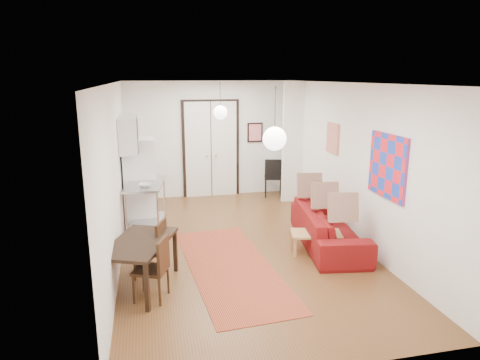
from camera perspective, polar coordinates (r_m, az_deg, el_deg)
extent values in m
plane|color=brown|center=(7.89, 0.05, -8.75)|extent=(7.00, 7.00, 0.00)
cube|color=white|center=(7.29, 0.05, 12.80)|extent=(4.20, 7.00, 0.02)
cube|color=white|center=(10.85, -3.94, 5.40)|extent=(4.20, 0.02, 2.90)
cube|color=white|center=(4.25, 10.36, -8.20)|extent=(4.20, 0.02, 2.90)
cube|color=white|center=(7.31, -16.24, 0.79)|extent=(0.02, 7.00, 2.90)
cube|color=white|center=(8.16, 14.61, 2.21)|extent=(0.02, 7.00, 2.90)
cube|color=white|center=(10.85, -3.89, 4.06)|extent=(1.44, 0.06, 2.50)
cube|color=white|center=(10.38, 7.04, 4.95)|extent=(0.50, 0.10, 2.90)
cube|color=white|center=(8.70, -14.66, 5.91)|extent=(0.35, 1.00, 0.70)
cube|color=red|center=(7.05, 19.07, 1.77)|extent=(0.05, 1.00, 1.00)
cube|color=beige|center=(8.80, 12.27, 5.47)|extent=(0.05, 0.50, 0.60)
cube|color=red|center=(11.03, 2.02, 6.35)|extent=(0.40, 0.03, 0.50)
cube|color=olive|center=(9.20, -15.51, 6.57)|extent=(0.03, 0.44, 0.54)
sphere|color=white|center=(9.29, -2.64, 8.98)|extent=(0.30, 0.30, 0.30)
cylinder|color=black|center=(9.26, -2.66, 11.45)|extent=(0.01, 0.01, 0.50)
sphere|color=white|center=(5.41, 4.63, 5.51)|extent=(0.30, 0.30, 0.30)
cylinder|color=black|center=(5.37, 4.71, 9.74)|extent=(0.01, 0.01, 0.50)
cube|color=#A74929|center=(7.08, -1.27, -11.48)|extent=(1.54, 3.52, 0.01)
imported|color=maroon|center=(7.97, 11.69, -6.17)|extent=(2.46, 1.24, 0.69)
cube|color=tan|center=(7.56, 10.12, -7.06)|extent=(0.95, 0.67, 0.04)
cube|color=tan|center=(7.34, 7.84, -9.24)|extent=(0.06, 0.06, 0.34)
cube|color=tan|center=(7.62, 13.29, -8.60)|extent=(0.06, 0.06, 0.34)
cube|color=tan|center=(7.67, 6.86, -8.17)|extent=(0.06, 0.06, 0.34)
cube|color=tan|center=(7.94, 12.10, -7.60)|extent=(0.06, 0.06, 0.34)
imported|color=#2C602B|center=(7.53, 10.89, -5.53)|extent=(0.39, 0.36, 0.37)
cube|color=#A6A9AB|center=(8.48, -12.51, -0.48)|extent=(0.83, 1.39, 0.04)
cube|color=#A6A9AB|center=(8.70, -12.25, -5.51)|extent=(0.79, 1.34, 0.03)
cylinder|color=#A6A9AB|center=(8.03, -14.37, -5.05)|extent=(0.04, 0.04, 0.98)
cylinder|color=#A6A9AB|center=(8.03, -10.26, -4.84)|extent=(0.04, 0.04, 0.98)
cylinder|color=#A6A9AB|center=(9.21, -14.16, -2.62)|extent=(0.04, 0.04, 0.98)
cylinder|color=#A6A9AB|center=(9.20, -10.58, -2.44)|extent=(0.04, 0.04, 0.98)
imported|color=silver|center=(8.18, -12.52, -0.64)|extent=(0.29, 0.29, 0.06)
imported|color=teal|center=(8.70, -12.89, 0.70)|extent=(0.12, 0.12, 0.21)
cube|color=white|center=(8.99, -13.17, -0.29)|extent=(0.66, 0.66, 1.79)
cube|color=black|center=(6.33, -13.27, -8.15)|extent=(1.17, 1.49, 0.05)
cube|color=black|center=(5.94, -16.36, -13.71)|extent=(0.07, 0.07, 0.67)
cube|color=black|center=(5.92, -9.88, -13.42)|extent=(0.07, 0.07, 0.67)
cube|color=black|center=(7.04, -15.75, -9.20)|extent=(0.07, 0.07, 0.67)
cube|color=black|center=(7.03, -10.36, -8.95)|extent=(0.07, 0.07, 0.67)
cube|color=#351F11|center=(6.75, -11.94, -9.13)|extent=(0.55, 0.54, 0.04)
cube|color=#351F11|center=(6.85, -12.07, -6.62)|extent=(0.19, 0.40, 0.45)
cylinder|color=#351F11|center=(6.67, -13.36, -11.52)|extent=(0.03, 0.03, 0.43)
cylinder|color=#351F11|center=(6.67, -10.29, -11.36)|extent=(0.03, 0.03, 0.43)
cylinder|color=#351F11|center=(7.01, -13.33, -10.24)|extent=(0.03, 0.03, 0.43)
cylinder|color=#351F11|center=(7.01, -10.42, -10.10)|extent=(0.03, 0.03, 0.43)
cube|color=#351F11|center=(6.11, -11.85, -11.65)|extent=(0.55, 0.54, 0.04)
cube|color=#351F11|center=(6.19, -11.99, -8.85)|extent=(0.19, 0.40, 0.45)
cylinder|color=#351F11|center=(6.05, -13.44, -14.32)|extent=(0.03, 0.03, 0.43)
cylinder|color=#351F11|center=(6.04, -10.01, -14.15)|extent=(0.03, 0.03, 0.43)
cylinder|color=#351F11|center=(6.38, -13.40, -12.77)|extent=(0.03, 0.03, 0.43)
cylinder|color=#351F11|center=(6.37, -10.17, -12.61)|extent=(0.03, 0.03, 0.43)
cube|color=black|center=(10.97, 4.47, 0.35)|extent=(0.55, 0.55, 0.04)
cube|color=black|center=(11.11, 4.19, 1.91)|extent=(0.45, 0.15, 0.49)
cylinder|color=black|center=(10.79, 3.75, -1.19)|extent=(0.03, 0.03, 0.49)
cylinder|color=black|center=(10.91, 5.74, -1.07)|extent=(0.03, 0.03, 0.49)
cylinder|color=black|center=(11.16, 3.19, -0.68)|extent=(0.03, 0.03, 0.49)
cylinder|color=black|center=(11.27, 5.12, -0.57)|extent=(0.03, 0.03, 0.49)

